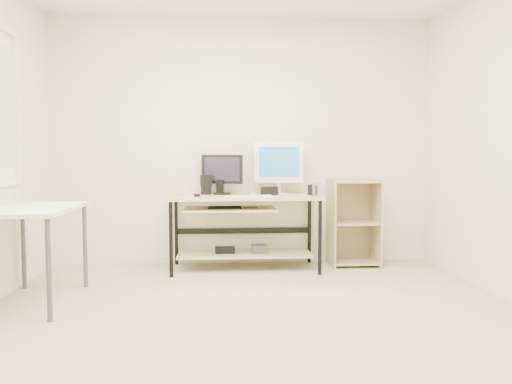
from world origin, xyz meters
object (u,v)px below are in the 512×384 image
object	(u,v)px
shelf_unit	(353,222)
audio_controller	(220,187)
side_table	(33,217)
black_monitor	(222,172)
white_imac	(279,163)
desk	(242,216)

from	to	relation	value
shelf_unit	audio_controller	distance (m)	1.45
side_table	audio_controller	size ratio (longest dim) A/B	6.51
black_monitor	white_imac	distance (m)	0.60
shelf_unit	white_imac	world-z (taller)	white_imac
side_table	black_monitor	distance (m)	1.92
shelf_unit	audio_controller	xyz separation A→B (m)	(-1.40, -0.03, 0.37)
desk	shelf_unit	world-z (taller)	shelf_unit
black_monitor	side_table	bearing A→B (deg)	-116.09
black_monitor	audio_controller	bearing A→B (deg)	-104.62
shelf_unit	black_monitor	distance (m)	1.48
black_monitor	audio_controller	xyz separation A→B (m)	(-0.02, -0.02, -0.16)
white_imac	audio_controller	distance (m)	0.66
black_monitor	white_imac	size ratio (longest dim) A/B	0.77
desk	shelf_unit	bearing A→B (deg)	7.77
white_imac	audio_controller	size ratio (longest dim) A/B	3.59
audio_controller	side_table	bearing A→B (deg)	-127.07
desk	side_table	bearing A→B (deg)	-147.35
shelf_unit	white_imac	bearing A→B (deg)	177.74
white_imac	audio_controller	bearing A→B (deg)	-166.00
audio_controller	white_imac	bearing A→B (deg)	19.51
shelf_unit	side_table	bearing A→B (deg)	-156.67
shelf_unit	black_monitor	xyz separation A→B (m)	(-1.38, -0.01, 0.53)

